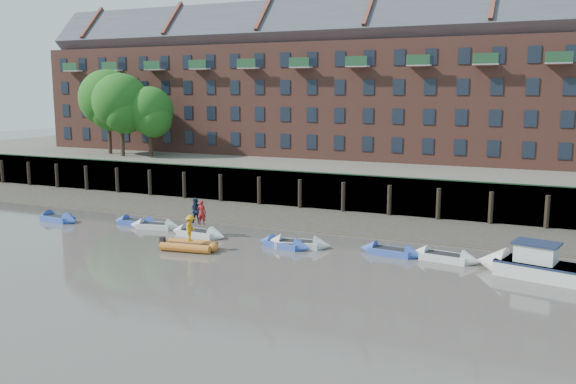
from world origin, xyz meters
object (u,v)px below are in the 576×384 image
Objects in this scene: motor_launch at (524,264)px; rowboat_2 at (155,226)px; rowboat_1 at (137,222)px; rowboat_3 at (198,233)px; person_rower_b at (196,211)px; rowboat_6 at (391,252)px; person_rower_a at (202,213)px; rowboat_0 at (58,218)px; person_rib_crew at (190,228)px; rowboat_5 at (297,244)px; rowboat_4 at (284,244)px; rowboat_7 at (444,257)px; rib_tender at (191,246)px.

rowboat_2 is at bearing 10.02° from motor_launch.
rowboat_1 is 2.09m from rowboat_2.
rowboat_3 is 1.62m from person_rower_b.
motor_launch reaches higher than rowboat_6.
person_rower_a is (-13.47, -0.74, 1.54)m from rowboat_6.
rowboat_3 is at bearing -16.24° from rowboat_1.
person_rib_crew is at bearing -5.06° from rowboat_0.
motor_launch is 3.48× the size of person_rower_b.
rowboat_5 is 7.10m from person_rib_crew.
rowboat_4 is 6.72m from person_rower_a.
rowboat_3 is at bearing -171.52° from rowboat_4.
rib_tender is at bearing -157.38° from rowboat_7.
rowboat_3 is 21.72m from motor_launch.
motor_launch is at bearing 0.43° from rib_tender.
rowboat_1 is 23.51m from rowboat_7.
person_rib_crew reaches higher than rowboat_6.
person_rib_crew reaches higher than rowboat_5.
motor_launch is at bearing -92.07° from person_rib_crew.
rib_tender is at bearing -47.01° from rowboat_2.
rowboat_2 reaches higher than rowboat_1.
person_rower_a is at bearing -25.59° from person_rower_b.
person_rib_crew is (1.27, -3.43, -0.29)m from person_rower_a.
rowboat_0 is 30.14m from rowboat_7.
motor_launch is at bearing -2.70° from rowboat_6.
rowboat_2 is 0.92× the size of rowboat_7.
rowboat_1 is 14.09m from rowboat_5.
rowboat_4 is at bearing -11.25° from rowboat_1.
rowboat_0 is 6.79m from rowboat_1.
person_rib_crew is (-5.25, -3.10, 1.26)m from rowboat_4.
motor_launch is at bearing 3.22° from rowboat_3.
person_rower_a is 0.94× the size of person_rower_b.
person_rower_a reaches higher than rowboat_0.
motor_launch is (21.72, -0.36, 0.42)m from rowboat_3.
rowboat_3 is 17.14m from rowboat_7.
person_rower_b reaches higher than person_rib_crew.
rowboat_1 reaches higher than rowboat_4.
rowboat_0 is at bearing -172.30° from rowboat_6.
rowboat_4 is 0.89× the size of rowboat_5.
rowboat_0 is 1.08× the size of rowboat_1.
person_rower_b is at bearing -14.58° from rowboat_1.
rib_tender is 20.34m from motor_launch.
person_rower_b is at bearing -173.37° from rowboat_4.
rowboat_3 is at bearing -169.65° from rowboat_7.
rowboat_4 is 0.96× the size of rowboat_6.
rowboat_6 is at bearing -6.78° from person_rower_b.
rowboat_3 is at bearing 107.57° from rib_tender.
rowboat_0 is at bearing 168.67° from rowboat_5.
rowboat_1 is at bearing 19.98° from rowboat_0.
person_rower_a is at bearing -169.84° from rowboat_7.
rowboat_6 is at bearing -172.20° from rowboat_7.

